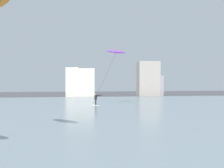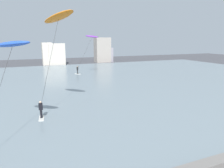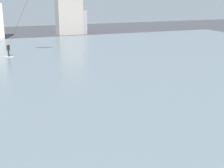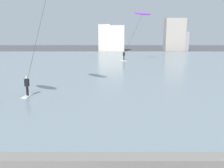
% 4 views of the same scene
% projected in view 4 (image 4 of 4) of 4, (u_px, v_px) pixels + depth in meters
% --- Properties ---
extents(water_bay, '(84.00, 52.00, 0.10)m').
position_uv_depth(water_bay, '(138.00, 69.00, 35.89)').
color(water_bay, gray).
rests_on(water_bay, ground).
extents(far_shore_buildings, '(21.83, 4.93, 7.84)m').
position_uv_depth(far_shore_buildings, '(148.00, 37.00, 63.50)').
color(far_shore_buildings, beige).
rests_on(far_shore_buildings, ground).
extents(kitesurfer_purple, '(4.79, 2.91, 8.03)m').
position_uv_depth(kitesurfer_purple, '(141.00, 20.00, 41.31)').
color(kitesurfer_purple, silver).
rests_on(kitesurfer_purple, water_bay).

